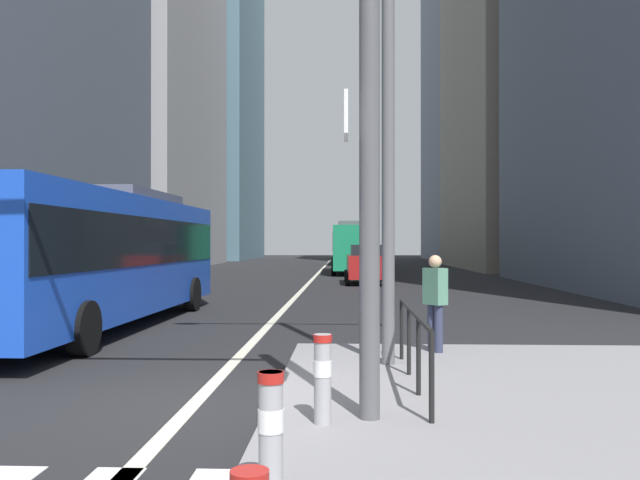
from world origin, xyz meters
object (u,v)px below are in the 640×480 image
object	(u,v)px
city_bus_blue_oncoming	(103,251)
city_bus_red_distant	(348,245)
car_receding_near	(366,264)
city_bus_red_receding	(351,246)
pedestrian_waiting	(435,298)
bollard_left	(271,429)
bollard_right	(323,374)
car_oncoming_mid	(155,265)
traffic_signal_gantry	(162,48)
street_lamp_post	(388,33)

from	to	relation	value
city_bus_blue_oncoming	city_bus_red_distant	xyz separation A→B (m)	(5.99, 47.31, -0.00)
car_receding_near	city_bus_red_distant	bearing A→B (deg)	91.48
city_bus_blue_oncoming	city_bus_red_receding	xyz separation A→B (m)	(6.16, 28.67, -0.00)
pedestrian_waiting	car_receding_near	bearing A→B (deg)	91.63
bollard_left	bollard_right	bearing A→B (deg)	81.46
city_bus_red_distant	car_receding_near	xyz separation A→B (m)	(0.79, -30.35, -0.85)
car_oncoming_mid	bollard_left	world-z (taller)	car_oncoming_mid
traffic_signal_gantry	street_lamp_post	world-z (taller)	street_lamp_post
car_receding_near	bollard_right	xyz separation A→B (m)	(-1.17, -25.64, -0.33)
city_bus_red_receding	city_bus_red_distant	distance (m)	18.65
car_receding_near	city_bus_blue_oncoming	bearing A→B (deg)	-111.76
bollard_right	street_lamp_post	bearing A→B (deg)	75.26
bollard_left	pedestrian_waiting	xyz separation A→B (m)	(2.08, 6.59, 0.40)
pedestrian_waiting	city_bus_blue_oncoming	bearing A→B (deg)	150.82
traffic_signal_gantry	pedestrian_waiting	bearing A→B (deg)	50.94
bollard_left	car_oncoming_mid	bearing A→B (deg)	108.23
bollard_left	pedestrian_waiting	distance (m)	6.92
traffic_signal_gantry	pedestrian_waiting	distance (m)	6.38
city_bus_blue_oncoming	bollard_left	world-z (taller)	city_bus_blue_oncoming
street_lamp_post	bollard_left	world-z (taller)	street_lamp_post
car_oncoming_mid	car_receding_near	xyz separation A→B (m)	(9.91, 2.05, -0.00)
city_bus_red_receding	bollard_right	size ratio (longest dim) A/B	11.58
street_lamp_post	pedestrian_waiting	xyz separation A→B (m)	(0.88, 1.17, -4.21)
city_bus_blue_oncoming	car_receding_near	bearing A→B (deg)	68.24
city_bus_blue_oncoming	bollard_left	size ratio (longest dim) A/B	13.04
city_bus_red_distant	street_lamp_post	world-z (taller)	street_lamp_post
city_bus_red_receding	traffic_signal_gantry	bearing A→B (deg)	-93.58
pedestrian_waiting	bollard_right	bearing A→B (deg)	-111.22
street_lamp_post	pedestrian_waiting	world-z (taller)	street_lamp_post
city_bus_blue_oncoming	pedestrian_waiting	distance (m)	8.47
city_bus_red_receding	pedestrian_waiting	distance (m)	32.81
traffic_signal_gantry	car_receding_near	bearing A→B (deg)	83.43
city_bus_red_distant	traffic_signal_gantry	size ratio (longest dim) A/B	1.73
city_bus_red_receding	car_oncoming_mid	xyz separation A→B (m)	(-9.30, -13.76, -0.85)
street_lamp_post	car_oncoming_mid	bearing A→B (deg)	115.50
street_lamp_post	bollard_right	world-z (taller)	street_lamp_post
city_bus_red_receding	bollard_right	xyz separation A→B (m)	(-0.56, -37.35, -1.17)
city_bus_red_receding	car_receding_near	world-z (taller)	city_bus_red_receding
city_bus_blue_oncoming	bollard_right	distance (m)	10.39
city_bus_red_distant	car_oncoming_mid	bearing A→B (deg)	-105.73
bollard_right	city_bus_blue_oncoming	bearing A→B (deg)	122.82
city_bus_red_receding	traffic_signal_gantry	world-z (taller)	traffic_signal_gantry
traffic_signal_gantry	bollard_left	xyz separation A→B (m)	(1.45, -2.24, -3.47)
car_receding_near	street_lamp_post	xyz separation A→B (m)	(-0.28, -22.25, 4.29)
traffic_signal_gantry	street_lamp_post	size ratio (longest dim) A/B	0.84
bollard_right	pedestrian_waiting	xyz separation A→B (m)	(1.77, 4.56, 0.41)
street_lamp_post	bollard_left	size ratio (longest dim) A/B	8.54
city_bus_red_receding	car_oncoming_mid	distance (m)	16.63
car_receding_near	bollard_left	world-z (taller)	car_receding_near
street_lamp_post	pedestrian_waiting	distance (m)	4.46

